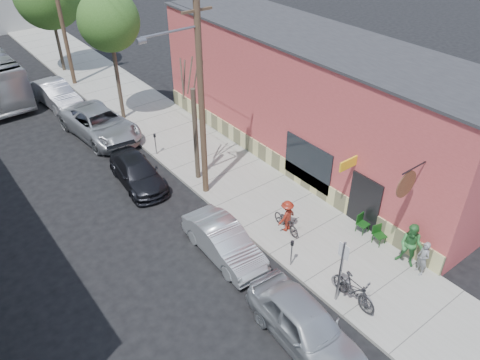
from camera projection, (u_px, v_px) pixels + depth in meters
ground at (231, 278)px, 18.35m from camera, size 120.00×120.00×0.00m
sidewalk at (177, 136)px, 27.64m from camera, size 4.50×58.00×0.15m
cafe_building at (311, 99)px, 24.28m from camera, size 6.60×20.20×6.61m
sign_post at (341, 266)px, 16.33m from camera, size 0.07×0.45×2.80m
parking_meter_near at (292, 249)px, 18.29m from camera, size 0.14×0.14×1.24m
parking_meter_far at (155, 141)px, 25.40m from camera, size 0.14×0.14×1.24m
utility_pole_near at (200, 91)px, 20.00m from camera, size 3.57×0.28×10.00m
utility_pole_far at (59, 10)px, 31.18m from camera, size 1.80×0.28×10.00m
tree_bare at (196, 135)px, 22.61m from camera, size 0.24×0.24×4.83m
tree_leafy_mid at (109, 21)px, 26.16m from camera, size 3.47×3.47×7.75m
patio_chair_a at (363, 224)px, 20.17m from camera, size 0.53×0.53×0.88m
patio_chair_b at (380, 235)px, 19.57m from camera, size 0.61×0.61×0.88m
patron_grey at (423, 258)px, 17.98m from camera, size 0.53×0.64×1.52m
patron_green at (411, 245)px, 18.25m from camera, size 0.95×1.10×1.96m
cyclist at (287, 216)px, 20.13m from camera, size 1.04×0.68×1.52m
cyclist_bike at (286, 222)px, 20.31m from camera, size 0.74×1.72×0.88m
parked_bike_a at (354, 290)px, 16.85m from camera, size 0.64×2.02×1.20m
parked_bike_b at (352, 288)px, 17.10m from camera, size 0.81×1.88×0.96m
car_0 at (305, 325)px, 15.52m from camera, size 2.25×4.89×1.62m
car_1 at (224, 242)px, 19.06m from camera, size 1.66×4.40×1.43m
car_2 at (137, 172)px, 23.40m from camera, size 2.26×4.66×1.31m
car_3 at (100, 124)px, 27.34m from camera, size 3.30×6.18×1.65m
car_4 at (56, 94)px, 30.93m from camera, size 2.09×4.92×1.58m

